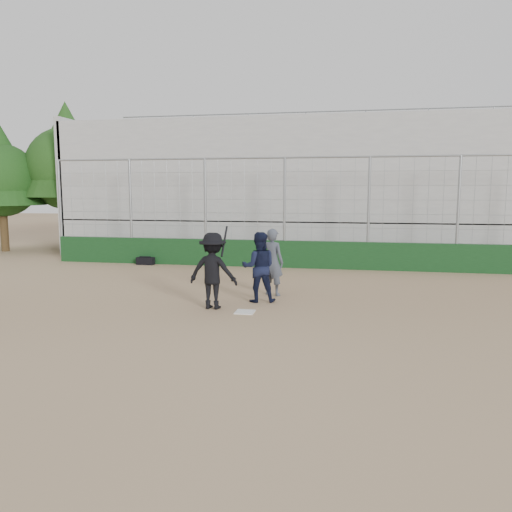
% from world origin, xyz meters
% --- Properties ---
extents(ground, '(90.00, 90.00, 0.00)m').
position_xyz_m(ground, '(0.00, 0.00, 0.00)').
color(ground, '#816345').
rests_on(ground, ground).
extents(home_plate, '(0.44, 0.44, 0.02)m').
position_xyz_m(home_plate, '(0.00, 0.00, 0.01)').
color(home_plate, white).
rests_on(home_plate, ground).
extents(backstop, '(18.10, 0.25, 4.04)m').
position_xyz_m(backstop, '(0.00, 7.00, 0.96)').
color(backstop, '#103415').
rests_on(backstop, ground).
extents(bleachers, '(20.25, 6.70, 6.98)m').
position_xyz_m(bleachers, '(0.00, 11.95, 2.92)').
color(bleachers, '#A0A0A0').
rests_on(bleachers, ground).
extents(tree_left, '(4.48, 4.48, 7.00)m').
position_xyz_m(tree_left, '(-11.00, 11.00, 4.39)').
color(tree_left, '#3C2315').
rests_on(tree_left, ground).
extents(tree_right, '(3.84, 3.84, 6.00)m').
position_xyz_m(tree_right, '(-13.50, 9.50, 3.76)').
color(tree_right, '#3A2915').
rests_on(tree_right, ground).
extents(batter_at_plate, '(1.23, 0.82, 1.98)m').
position_xyz_m(batter_at_plate, '(-0.84, 0.28, 0.92)').
color(batter_at_plate, black).
rests_on(batter_at_plate, ground).
extents(catcher_crouched, '(0.99, 0.84, 1.20)m').
position_xyz_m(catcher_crouched, '(0.12, 1.14, 0.60)').
color(catcher_crouched, black).
rests_on(catcher_crouched, ground).
extents(umpire, '(0.78, 0.67, 1.64)m').
position_xyz_m(umpire, '(0.33, 2.06, 0.82)').
color(umpire, '#434955').
rests_on(umpire, ground).
extents(equipment_bag, '(0.68, 0.32, 0.33)m').
position_xyz_m(equipment_bag, '(-5.32, 6.68, 0.14)').
color(equipment_bag, black).
rests_on(equipment_bag, ground).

